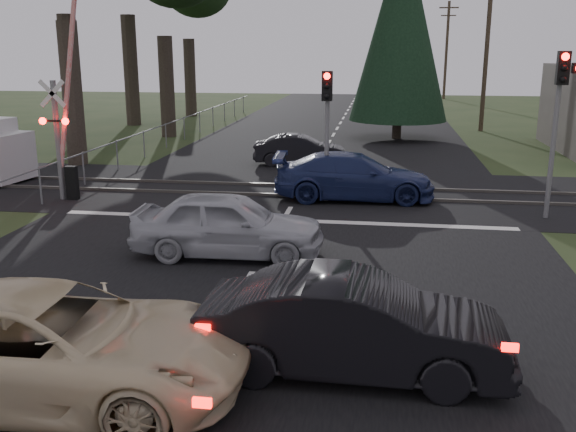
% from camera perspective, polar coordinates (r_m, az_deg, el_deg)
% --- Properties ---
extents(ground, '(120.00, 120.00, 0.00)m').
position_cam_1_polar(ground, '(10.78, -7.23, -11.74)').
color(ground, '#263819').
rests_on(ground, ground).
extents(road, '(14.00, 100.00, 0.01)m').
position_cam_1_polar(road, '(20.04, 0.34, 0.94)').
color(road, black).
rests_on(road, ground).
extents(rail_corridor, '(120.00, 8.00, 0.01)m').
position_cam_1_polar(rail_corridor, '(21.97, 1.06, 2.18)').
color(rail_corridor, black).
rests_on(rail_corridor, ground).
extents(stop_line, '(13.00, 0.35, 0.00)m').
position_cam_1_polar(stop_line, '(18.31, -0.44, -0.37)').
color(stop_line, silver).
rests_on(stop_line, ground).
extents(rail_near, '(120.00, 0.12, 0.10)m').
position_cam_1_polar(rail_near, '(21.18, 0.79, 1.83)').
color(rail_near, '#59544C').
rests_on(rail_near, ground).
extents(rail_far, '(120.00, 0.12, 0.10)m').
position_cam_1_polar(rail_far, '(22.73, 1.32, 2.72)').
color(rail_far, '#59544C').
rests_on(rail_far, ground).
extents(crossing_signal, '(1.62, 0.38, 6.96)m').
position_cam_1_polar(crossing_signal, '(21.68, -19.28, 6.70)').
color(crossing_signal, slate).
rests_on(crossing_signal, ground).
extents(traffic_signal_right, '(0.68, 0.48, 4.70)m').
position_cam_1_polar(traffic_signal_right, '(19.42, 23.07, 9.25)').
color(traffic_signal_right, slate).
rests_on(traffic_signal_right, ground).
extents(traffic_signal_center, '(0.32, 0.48, 4.10)m').
position_cam_1_polar(traffic_signal_center, '(20.12, 3.48, 9.07)').
color(traffic_signal_center, slate).
rests_on(traffic_signal_center, ground).
extents(utility_pole_mid, '(1.80, 0.26, 9.00)m').
position_cam_1_polar(utility_pole_mid, '(39.70, 17.25, 14.02)').
color(utility_pole_mid, '#4C3D2D').
rests_on(utility_pole_mid, ground).
extents(utility_pole_far, '(1.80, 0.26, 9.00)m').
position_cam_1_polar(utility_pole_far, '(64.53, 13.92, 14.27)').
color(utility_pole_far, '#4C3D2D').
rests_on(utility_pole_far, ground).
extents(conifer_tree, '(5.20, 5.20, 11.00)m').
position_cam_1_polar(conifer_tree, '(35.30, 10.03, 16.48)').
color(conifer_tree, '#473D33').
rests_on(conifer_tree, ground).
extents(fence_left, '(0.10, 36.00, 1.20)m').
position_cam_1_polar(fence_left, '(33.80, -9.93, 6.38)').
color(fence_left, slate).
rests_on(fence_left, ground).
extents(cream_coupe, '(5.73, 2.85, 1.56)m').
position_cam_1_polar(cream_coupe, '(9.69, -20.44, -10.65)').
color(cream_coupe, beige).
rests_on(cream_coupe, ground).
extents(dark_hatchback, '(4.62, 1.66, 1.52)m').
position_cam_1_polar(dark_hatchback, '(9.76, 5.85, -9.69)').
color(dark_hatchback, black).
rests_on(dark_hatchback, ground).
extents(silver_car, '(4.54, 1.93, 1.53)m').
position_cam_1_polar(silver_car, '(15.11, -5.35, -0.75)').
color(silver_car, '#B0B2B9').
rests_on(silver_car, ground).
extents(blue_sedan, '(5.27, 2.39, 1.50)m').
position_cam_1_polar(blue_sedan, '(20.86, 5.88, 3.50)').
color(blue_sedan, navy).
rests_on(blue_sedan, ground).
extents(dark_car_far, '(3.94, 1.69, 1.26)m').
position_cam_1_polar(dark_car_far, '(26.98, 1.06, 5.88)').
color(dark_car_far, black).
rests_on(dark_car_far, ground).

